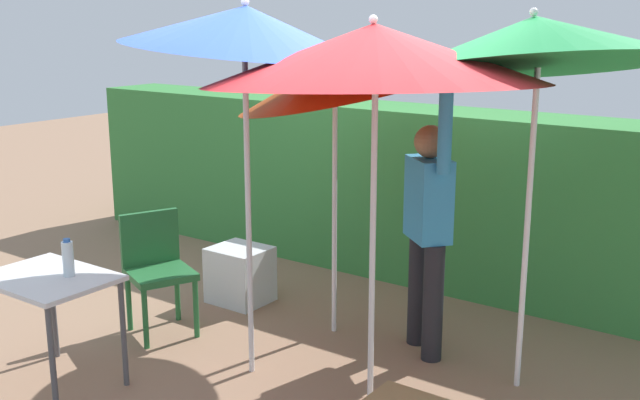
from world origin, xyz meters
TOP-DOWN VIEW (x-y plane):
  - ground_plane at (0.00, 0.00)m, footprint 24.00×24.00m
  - hedge_row at (0.00, 2.16)m, footprint 8.00×0.70m
  - umbrella_rainbow at (0.65, -0.09)m, footprint 1.95×1.94m
  - umbrella_orange at (-0.20, -0.19)m, footprint 1.51×1.50m
  - umbrella_yellow at (1.29, 0.62)m, footprint 1.72×1.70m
  - umbrella_navy at (-0.12, 0.64)m, footprint 1.46×1.43m
  - person_vendor at (0.58, 0.75)m, footprint 0.48×0.42m
  - chair_plastic at (-1.20, -0.08)m, footprint 0.58×0.58m
  - cooler_box at (-1.11, 0.72)m, footprint 0.45×0.40m
  - folding_table at (-1.08, -1.08)m, footprint 0.80×0.60m
  - bottle_water at (-0.97, -1.00)m, footprint 0.07×0.07m

SIDE VIEW (x-z plane):
  - ground_plane at x=0.00m, z-range 0.00..0.00m
  - cooler_box at x=-1.11m, z-range 0.00..0.46m
  - chair_plastic at x=-1.20m, z-range 0.07..0.96m
  - folding_table at x=-1.08m, z-range 0.28..1.01m
  - hedge_row at x=0.00m, z-range 0.00..1.52m
  - bottle_water at x=-0.97m, z-range 0.73..0.97m
  - person_vendor at x=0.58m, z-range -0.01..1.87m
  - umbrella_navy at x=-0.12m, z-range 0.78..2.97m
  - umbrella_rainbow at x=0.65m, z-range 0.92..3.26m
  - umbrella_yellow at x=1.29m, z-range 0.90..3.40m
  - umbrella_orange at x=-0.20m, z-range 1.00..3.45m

